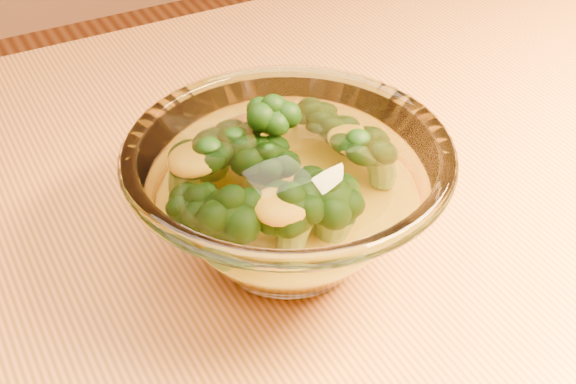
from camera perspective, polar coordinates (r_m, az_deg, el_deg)
The scene contains 4 objects.
table at distance 0.64m, azimuth 4.12°, elevation -10.32°, with size 1.20×0.80×0.75m.
glass_bowl at distance 0.53m, azimuth -0.00°, elevation -0.40°, with size 0.22×0.22×0.10m.
cheese_sauce at distance 0.55m, azimuth 0.00°, elevation -2.06°, with size 0.13×0.13×0.04m, color yellow.
broccoli_heap at distance 0.53m, azimuth -0.86°, elevation 1.00°, with size 0.15×0.13×0.07m.
Camera 1 is at (-0.24, -0.36, 1.13)m, focal length 50.00 mm.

